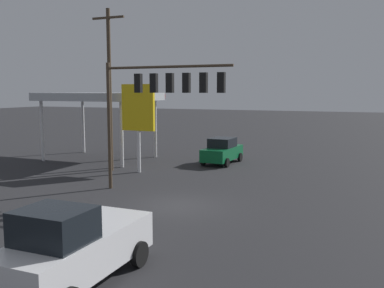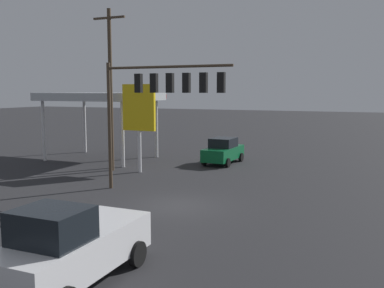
% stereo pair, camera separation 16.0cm
% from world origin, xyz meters
% --- Properties ---
extents(ground_plane, '(200.00, 200.00, 0.00)m').
position_xyz_m(ground_plane, '(0.00, 0.00, 0.00)').
color(ground_plane, '#262628').
extents(traffic_signal_assembly, '(7.22, 0.43, 6.95)m').
position_xyz_m(traffic_signal_assembly, '(1.77, -1.96, 5.39)').
color(traffic_signal_assembly, '#473828').
rests_on(traffic_signal_assembly, ground).
extents(utility_pole, '(2.40, 0.26, 10.82)m').
position_xyz_m(utility_pole, '(7.93, -6.54, 5.70)').
color(utility_pole, '#473828').
rests_on(utility_pole, ground).
extents(gas_station_canopy, '(8.40, 6.35, 5.28)m').
position_xyz_m(gas_station_canopy, '(11.52, -10.46, 4.89)').
color(gas_station_canopy, '#B2B7BC').
rests_on(gas_station_canopy, ground).
extents(price_sign, '(2.36, 0.27, 5.87)m').
position_xyz_m(price_sign, '(5.86, -6.71, 4.12)').
color(price_sign, silver).
rests_on(price_sign, ground).
extents(pickup_parked, '(2.27, 5.20, 2.40)m').
position_xyz_m(pickup_parked, '(-0.96, 8.70, 1.11)').
color(pickup_parked, silver).
rests_on(pickup_parked, ground).
extents(sedan_waiting, '(2.21, 4.47, 1.93)m').
position_xyz_m(sedan_waiting, '(1.88, -12.26, 0.95)').
color(sedan_waiting, '#0C592D').
rests_on(sedan_waiting, ground).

